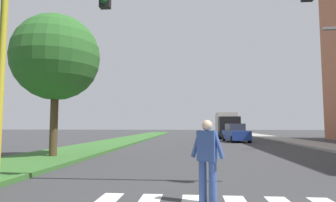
# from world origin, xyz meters

# --- Properties ---
(ground_plane) EXTENTS (140.00, 140.00, 0.00)m
(ground_plane) POSITION_xyz_m (0.00, 30.00, 0.00)
(ground_plane) COLOR #38383A
(median_strip) EXTENTS (3.88, 64.00, 0.15)m
(median_strip) POSITION_xyz_m (-7.68, 28.00, 0.07)
(median_strip) COLOR #386B2D
(median_strip) RESTS_ON ground_plane
(tree_mid) EXTENTS (4.14, 4.14, 6.77)m
(tree_mid) POSITION_xyz_m (-7.43, 14.69, 4.83)
(tree_mid) COLOR #4C3823
(tree_mid) RESTS_ON median_strip
(sidewalk_right) EXTENTS (3.00, 64.00, 0.15)m
(sidewalk_right) POSITION_xyz_m (8.63, 28.00, 0.07)
(sidewalk_right) COLOR #9E9991
(sidewalk_right) RESTS_ON ground_plane
(traffic_light_gantry) EXTENTS (9.57, 0.30, 6.00)m
(traffic_light_gantry) POSITION_xyz_m (-3.19, 8.97, 4.39)
(traffic_light_gantry) COLOR gold
(traffic_light_gantry) RESTS_ON median_strip
(pedestrian_performer) EXTENTS (0.71, 0.39, 1.69)m
(pedestrian_performer) POSITION_xyz_m (-0.59, 7.80, 0.93)
(pedestrian_performer) COLOR #334C8C
(pedestrian_performer) RESTS_ON ground_plane
(sedan_midblock) EXTENTS (2.20, 4.74, 1.74)m
(sedan_midblock) POSITION_xyz_m (3.21, 29.58, 0.80)
(sedan_midblock) COLOR navy
(sedan_midblock) RESTS_ON ground_plane
(truck_box_delivery) EXTENTS (2.40, 6.20, 3.10)m
(truck_box_delivery) POSITION_xyz_m (3.21, 36.51, 1.63)
(truck_box_delivery) COLOR black
(truck_box_delivery) RESTS_ON ground_plane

